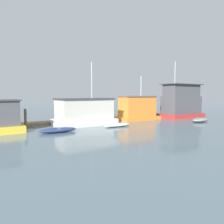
# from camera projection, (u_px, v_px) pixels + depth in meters

# --- Properties ---
(ground_plane) EXTENTS (200.00, 200.00, 0.00)m
(ground_plane) POSITION_uv_depth(u_px,v_px,m) (108.00, 122.00, 27.67)
(ground_plane) COLOR slate
(dock_walkway) EXTENTS (42.40, 1.89, 0.30)m
(dock_walkway) POSITION_uv_depth(u_px,v_px,m) (97.00, 119.00, 29.94)
(dock_walkway) COLOR #846B4C
(dock_walkway) RESTS_ON ground_plane
(houseboat_white) EXTENTS (6.99, 4.08, 7.40)m
(houseboat_white) POSITION_uv_depth(u_px,v_px,m) (84.00, 112.00, 25.73)
(houseboat_white) COLOR white
(houseboat_white) RESTS_ON ground_plane
(houseboat_orange) EXTENTS (6.00, 3.40, 6.11)m
(houseboat_orange) POSITION_uv_depth(u_px,v_px,m) (137.00, 109.00, 30.54)
(houseboat_orange) COLOR orange
(houseboat_orange) RESTS_ON ground_plane
(houseboat_red) EXTENTS (7.14, 3.83, 8.52)m
(houseboat_red) POSITION_uv_depth(u_px,v_px,m) (181.00, 102.00, 34.55)
(houseboat_red) COLOR red
(houseboat_red) RESTS_ON ground_plane
(dinghy_navy) EXTENTS (3.63, 1.54, 0.44)m
(dinghy_navy) POSITION_uv_depth(u_px,v_px,m) (58.00, 130.00, 20.52)
(dinghy_navy) COLOR navy
(dinghy_navy) RESTS_ON ground_plane
(dinghy_white) EXTENTS (3.36, 1.23, 0.38)m
(dinghy_white) POSITION_uv_depth(u_px,v_px,m) (117.00, 125.00, 24.15)
(dinghy_white) COLOR white
(dinghy_white) RESTS_ON ground_plane
(dinghy_grey) EXTENTS (3.15, 1.61, 0.51)m
(dinghy_grey) POSITION_uv_depth(u_px,v_px,m) (200.00, 120.00, 28.23)
(dinghy_grey) COLOR gray
(dinghy_grey) RESTS_ON ground_plane
(mooring_post_near_left) EXTENTS (0.24, 0.24, 1.20)m
(mooring_post_near_left) POSITION_uv_depth(u_px,v_px,m) (165.00, 113.00, 35.36)
(mooring_post_near_left) COLOR brown
(mooring_post_near_left) RESTS_ON ground_plane
(mooring_post_centre) EXTENTS (0.28, 0.28, 1.99)m
(mooring_post_centre) POSITION_uv_depth(u_px,v_px,m) (25.00, 118.00, 23.68)
(mooring_post_centre) COLOR brown
(mooring_post_centre) RESTS_ON ground_plane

